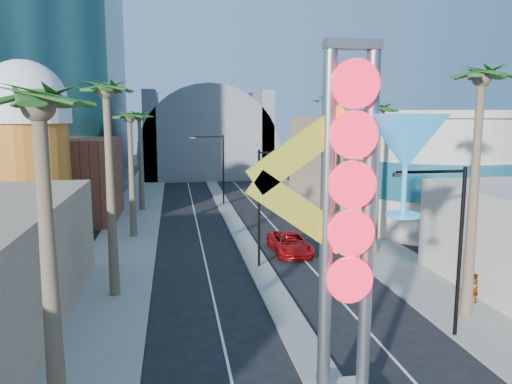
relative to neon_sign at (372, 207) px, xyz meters
The scene contains 21 objects.
sidewalk_west 34.43m from the neon_sign, 107.85° to the left, with size 5.00×100.00×0.15m, color gray.
sidewalk_east 33.97m from the neon_sign, 74.84° to the left, with size 5.00×100.00×0.15m, color gray.
median 35.79m from the neon_sign, 91.33° to the left, with size 1.60×84.00×0.15m, color gray.
brick_filler_west 39.01m from the neon_sign, 115.64° to the left, with size 10.00×10.00×8.00m, color brown.
filler_east 47.58m from the neon_sign, 71.37° to the left, with size 10.00×20.00×10.00m, color #937B5F.
beer_mug 32.39m from the neon_sign, 123.38° to the left, with size 7.00×7.00×14.50m.
turquoise_building 32.10m from the neon_sign, 57.56° to the left, with size 16.60×16.60×10.60m.
canopy 69.11m from the neon_sign, 90.68° to the left, with size 22.00×16.00×22.00m.
neon_sign is the anchor object (origin of this frame).
streetlight_0 17.21m from the neon_sign, 90.90° to the left, with size 3.79×0.25×8.00m.
streetlight_1 41.13m from the neon_sign, 91.90° to the left, with size 3.79×0.25×8.00m.
streetlight_2 8.15m from the neon_sign, 40.46° to the left, with size 3.45×0.25×8.00m.
palm_0 10.21m from the neon_sign, behind, with size 2.40×2.40×11.70m.
palm_1 16.70m from the neon_sign, 126.98° to the left, with size 2.40×2.40×12.70m.
palm_2 28.85m from the neon_sign, 109.95° to the left, with size 2.40×2.40×11.20m.
palm_3 40.31m from the neon_sign, 104.11° to the left, with size 2.40×2.40×11.20m.
palm_5 11.50m from the neon_sign, 40.70° to the left, with size 2.40×2.40×13.20m.
palm_6 20.89m from the neon_sign, 66.74° to the left, with size 2.40×2.40×11.70m.
palm_7 32.29m from the neon_sign, 75.23° to the left, with size 2.40×2.40×12.70m.
red_pickup 21.32m from the neon_sign, 84.18° to the left, with size 2.57×5.57×1.55m, color #AB0D0F.
pedestrian_a 14.23m from the neon_sign, 41.76° to the left, with size 0.60×0.40×1.66m, color gray.
Camera 1 is at (-5.50, -12.10, 10.27)m, focal length 35.00 mm.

